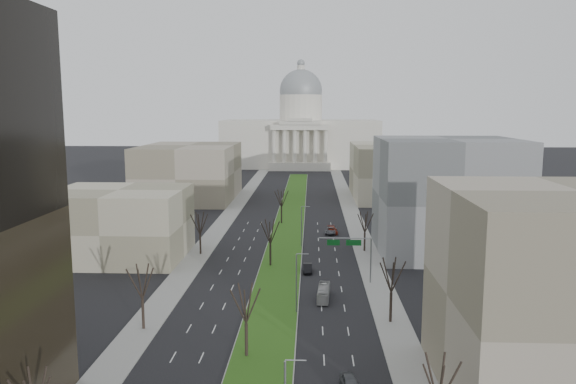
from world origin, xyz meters
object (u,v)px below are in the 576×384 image
(car_red, at_px, (332,230))
(box_van, at_px, (324,293))
(car_black, at_px, (308,268))
(car_grey_near, at_px, (350,384))
(car_grey_far, at_px, (331,231))

(car_red, xyz_separation_m, box_van, (-3.06, -47.67, 0.26))
(car_black, xyz_separation_m, box_van, (2.69, -14.76, 0.28))
(car_grey_near, bearing_deg, car_red, 82.39)
(car_black, xyz_separation_m, car_red, (5.75, 32.91, 0.01))
(car_grey_near, height_order, box_van, box_van)
(car_grey_near, distance_m, car_grey_far, 76.44)
(car_grey_far, distance_m, box_van, 47.24)
(car_red, bearing_deg, car_grey_near, -96.34)
(box_van, bearing_deg, car_grey_near, -81.60)
(car_black, height_order, car_grey_far, car_black)
(car_grey_far, height_order, box_van, box_van)
(car_black, height_order, box_van, box_van)
(car_black, relative_size, car_grey_far, 0.85)
(car_black, distance_m, car_grey_far, 32.86)
(car_red, bearing_deg, box_van, -99.42)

